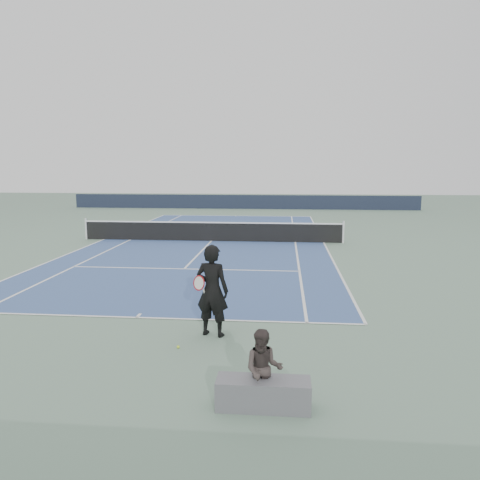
# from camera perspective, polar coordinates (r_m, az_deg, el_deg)

# --- Properties ---
(ground) EXTENTS (80.00, 80.00, 0.00)m
(ground) POSITION_cam_1_polar(r_m,az_deg,el_deg) (23.12, -3.50, -0.14)
(ground) COLOR slate
(court_surface) EXTENTS (10.97, 23.77, 0.01)m
(court_surface) POSITION_cam_1_polar(r_m,az_deg,el_deg) (23.12, -3.50, -0.13)
(court_surface) COLOR #3A558A
(court_surface) RESTS_ON ground
(tennis_net) EXTENTS (12.90, 0.10, 1.07)m
(tennis_net) POSITION_cam_1_polar(r_m,az_deg,el_deg) (23.05, -3.51, 1.10)
(tennis_net) COLOR silver
(tennis_net) RESTS_ON ground
(windscreen_far) EXTENTS (30.00, 0.25, 1.20)m
(windscreen_far) POSITION_cam_1_polar(r_m,az_deg,el_deg) (40.71, 0.37, 4.67)
(windscreen_far) COLOR black
(windscreen_far) RESTS_ON ground
(tennis_player) EXTENTS (0.89, 0.72, 2.02)m
(tennis_player) POSITION_cam_1_polar(r_m,az_deg,el_deg) (10.16, -3.41, -6.15)
(tennis_player) COLOR black
(tennis_player) RESTS_ON ground
(tennis_ball) EXTENTS (0.06, 0.06, 0.06)m
(tennis_ball) POSITION_cam_1_polar(r_m,az_deg,el_deg) (9.82, -7.54, -12.79)
(tennis_ball) COLOR #C5E32E
(tennis_ball) RESTS_ON ground
(spectator_bench) EXTENTS (1.44, 0.48, 1.24)m
(spectator_bench) POSITION_cam_1_polar(r_m,az_deg,el_deg) (7.41, 2.87, -16.76)
(spectator_bench) COLOR slate
(spectator_bench) RESTS_ON ground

